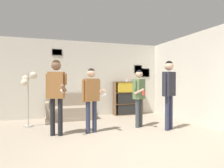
{
  "coord_description": "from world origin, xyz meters",
  "views": [
    {
      "loc": [
        -1.46,
        -3.07,
        1.27
      ],
      "look_at": [
        0.23,
        2.03,
        1.19
      ],
      "focal_mm": 32.0,
      "sensor_mm": 36.0,
      "label": 1
    }
  ],
  "objects_px": {
    "bookshelf": "(128,98)",
    "drinking_cup": "(127,80)",
    "person_player_foreground_left": "(56,89)",
    "person_player_foreground_center": "(91,94)",
    "person_spectator_near_bookshelf": "(169,87)",
    "floor_lamp": "(28,84)",
    "person_watcher_holding_cup": "(139,92)",
    "couch": "(69,111)"
  },
  "relations": [
    {
      "from": "person_player_foreground_center",
      "to": "drinking_cup",
      "type": "height_order",
      "value": "person_player_foreground_center"
    },
    {
      "from": "floor_lamp",
      "to": "person_spectator_near_bookshelf",
      "type": "distance_m",
      "value": 3.85
    },
    {
      "from": "drinking_cup",
      "to": "floor_lamp",
      "type": "bearing_deg",
      "value": -164.51
    },
    {
      "from": "person_watcher_holding_cup",
      "to": "person_spectator_near_bookshelf",
      "type": "distance_m",
      "value": 0.82
    },
    {
      "from": "drinking_cup",
      "to": "person_spectator_near_bookshelf",
      "type": "bearing_deg",
      "value": -86.78
    },
    {
      "from": "person_spectator_near_bookshelf",
      "to": "person_watcher_holding_cup",
      "type": "bearing_deg",
      "value": 138.14
    },
    {
      "from": "person_player_foreground_center",
      "to": "drinking_cup",
      "type": "xyz_separation_m",
      "value": [
        1.85,
        2.15,
        0.34
      ]
    },
    {
      "from": "floor_lamp",
      "to": "drinking_cup",
      "type": "distance_m",
      "value": 3.51
    },
    {
      "from": "floor_lamp",
      "to": "person_spectator_near_bookshelf",
      "type": "xyz_separation_m",
      "value": [
        3.52,
        -1.55,
        -0.08
      ]
    },
    {
      "from": "couch",
      "to": "floor_lamp",
      "type": "distance_m",
      "value": 1.67
    },
    {
      "from": "bookshelf",
      "to": "person_player_foreground_left",
      "type": "distance_m",
      "value": 3.5
    },
    {
      "from": "floor_lamp",
      "to": "drinking_cup",
      "type": "height_order",
      "value": "floor_lamp"
    },
    {
      "from": "person_spectator_near_bookshelf",
      "to": "drinking_cup",
      "type": "distance_m",
      "value": 2.5
    },
    {
      "from": "person_spectator_near_bookshelf",
      "to": "floor_lamp",
      "type": "bearing_deg",
      "value": 156.15
    },
    {
      "from": "couch",
      "to": "floor_lamp",
      "type": "bearing_deg",
      "value": -148.34
    },
    {
      "from": "bookshelf",
      "to": "floor_lamp",
      "type": "xyz_separation_m",
      "value": [
        -3.42,
        -0.94,
        0.58
      ]
    },
    {
      "from": "person_watcher_holding_cup",
      "to": "bookshelf",
      "type": "bearing_deg",
      "value": 75.67
    },
    {
      "from": "person_watcher_holding_cup",
      "to": "drinking_cup",
      "type": "xyz_separation_m",
      "value": [
        0.46,
        1.96,
        0.34
      ]
    },
    {
      "from": "person_watcher_holding_cup",
      "to": "drinking_cup",
      "type": "relative_size",
      "value": 14.27
    },
    {
      "from": "bookshelf",
      "to": "drinking_cup",
      "type": "xyz_separation_m",
      "value": [
        -0.04,
        0.0,
        0.68
      ]
    },
    {
      "from": "floor_lamp",
      "to": "person_watcher_holding_cup",
      "type": "relative_size",
      "value": 0.97
    },
    {
      "from": "floor_lamp",
      "to": "bookshelf",
      "type": "bearing_deg",
      "value": 15.29
    },
    {
      "from": "drinking_cup",
      "to": "person_watcher_holding_cup",
      "type": "bearing_deg",
      "value": -103.09
    },
    {
      "from": "person_spectator_near_bookshelf",
      "to": "drinking_cup",
      "type": "xyz_separation_m",
      "value": [
        -0.14,
        2.49,
        0.18
      ]
    },
    {
      "from": "floor_lamp",
      "to": "person_player_foreground_center",
      "type": "relative_size",
      "value": 0.97
    },
    {
      "from": "floor_lamp",
      "to": "couch",
      "type": "bearing_deg",
      "value": 31.66
    },
    {
      "from": "drinking_cup",
      "to": "couch",
      "type": "bearing_deg",
      "value": -174.76
    },
    {
      "from": "bookshelf",
      "to": "person_player_foreground_left",
      "type": "height_order",
      "value": "person_player_foreground_left"
    },
    {
      "from": "person_player_foreground_center",
      "to": "person_spectator_near_bookshelf",
      "type": "bearing_deg",
      "value": -9.84
    },
    {
      "from": "person_player_foreground_center",
      "to": "person_watcher_holding_cup",
      "type": "height_order",
      "value": "person_player_foreground_center"
    },
    {
      "from": "bookshelf",
      "to": "person_player_foreground_center",
      "type": "relative_size",
      "value": 0.79
    },
    {
      "from": "person_player_foreground_center",
      "to": "person_watcher_holding_cup",
      "type": "relative_size",
      "value": 1.0
    },
    {
      "from": "couch",
      "to": "person_spectator_near_bookshelf",
      "type": "bearing_deg",
      "value": -44.6
    },
    {
      "from": "couch",
      "to": "bookshelf",
      "type": "xyz_separation_m",
      "value": [
        2.23,
        0.2,
        0.33
      ]
    },
    {
      "from": "drinking_cup",
      "to": "bookshelf",
      "type": "bearing_deg",
      "value": -0.74
    },
    {
      "from": "floor_lamp",
      "to": "person_player_foreground_center",
      "type": "bearing_deg",
      "value": -38.33
    },
    {
      "from": "bookshelf",
      "to": "person_player_foreground_center",
      "type": "height_order",
      "value": "person_player_foreground_center"
    },
    {
      "from": "bookshelf",
      "to": "person_spectator_near_bookshelf",
      "type": "relative_size",
      "value": 0.69
    },
    {
      "from": "person_watcher_holding_cup",
      "to": "person_player_foreground_center",
      "type": "bearing_deg",
      "value": -172.24
    },
    {
      "from": "person_watcher_holding_cup",
      "to": "person_spectator_near_bookshelf",
      "type": "relative_size",
      "value": 0.88
    },
    {
      "from": "person_player_foreground_left",
      "to": "drinking_cup",
      "type": "xyz_separation_m",
      "value": [
        2.67,
        2.15,
        0.21
      ]
    },
    {
      "from": "floor_lamp",
      "to": "person_player_foreground_left",
      "type": "distance_m",
      "value": 1.4
    }
  ]
}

